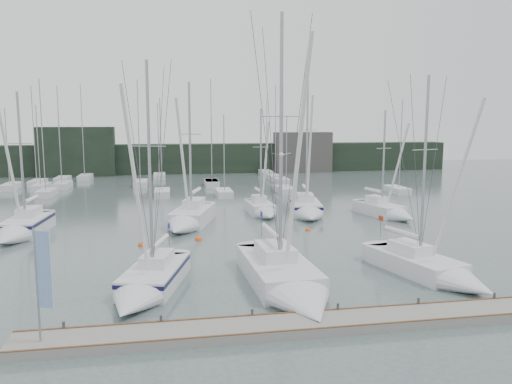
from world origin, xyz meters
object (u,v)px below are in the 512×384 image
(sailboat_mid_a, at_px, (21,229))
(sailboat_mid_d, at_px, (307,210))
(sailboat_near_center, at_px, (290,285))
(sailboat_near_right, at_px, (438,272))
(sailboat_mid_b, at_px, (188,220))
(buoy_a, at_px, (199,240))
(dock_banner, at_px, (42,276))
(buoy_b, at_px, (308,230))
(sailboat_near_left, at_px, (146,285))
(sailboat_mid_e, at_px, (389,212))
(sailboat_mid_c, at_px, (263,210))
(buoy_c, at_px, (142,246))

(sailboat_mid_a, xyz_separation_m, sailboat_mid_d, (24.31, 4.06, -0.01))
(sailboat_near_center, height_order, sailboat_near_right, sailboat_near_center)
(sailboat_mid_b, xyz_separation_m, buoy_a, (0.62, -4.69, -0.63))
(buoy_a, distance_m, dock_banner, 19.19)
(sailboat_near_right, bearing_deg, buoy_b, 89.95)
(sailboat_near_left, relative_size, sailboat_near_center, 0.82)
(sailboat_near_center, xyz_separation_m, sailboat_near_right, (8.87, 0.86, -0.08))
(sailboat_mid_d, relative_size, sailboat_mid_e, 1.27)
(sailboat_near_right, distance_m, sailboat_mid_e, 18.65)
(sailboat_mid_b, bearing_deg, sailboat_mid_a, -157.57)
(sailboat_mid_c, bearing_deg, buoy_a, -130.13)
(sailboat_near_right, xyz_separation_m, buoy_b, (-3.62, 13.96, -0.50))
(sailboat_mid_d, relative_size, buoy_c, 23.81)
(buoy_c, bearing_deg, dock_banner, -100.00)
(sailboat_near_right, relative_size, buoy_a, 21.76)
(sailboat_near_left, relative_size, sailboat_mid_a, 1.08)
(sailboat_near_left, height_order, sailboat_near_right, sailboat_near_left)
(sailboat_mid_d, distance_m, buoy_a, 13.11)
(sailboat_near_right, bearing_deg, buoy_c, 131.97)
(sailboat_near_center, bearing_deg, buoy_b, 68.21)
(sailboat_mid_d, xyz_separation_m, buoy_c, (-14.92, -8.52, -0.63))
(sailboat_near_right, relative_size, sailboat_mid_c, 1.16)
(sailboat_near_right, xyz_separation_m, dock_banner, (-19.86, -5.35, 2.60))
(sailboat_near_center, relative_size, buoy_b, 33.98)
(sailboat_near_left, bearing_deg, buoy_c, 108.85)
(sailboat_near_left, height_order, sailboat_mid_c, sailboat_near_left)
(sailboat_mid_e, bearing_deg, sailboat_near_left, -155.03)
(sailboat_near_right, height_order, buoy_a, sailboat_near_right)
(sailboat_mid_c, bearing_deg, sailboat_mid_a, -168.03)
(buoy_a, bearing_deg, sailboat_mid_e, 17.37)
(sailboat_near_center, height_order, sailboat_mid_d, sailboat_near_center)
(buoy_c, bearing_deg, sailboat_mid_e, 16.69)
(sailboat_mid_e, relative_size, buoy_a, 18.71)
(sailboat_near_left, bearing_deg, sailboat_near_right, 13.24)
(sailboat_near_center, distance_m, buoy_c, 14.50)
(buoy_a, bearing_deg, sailboat_near_right, -43.73)
(sailboat_mid_d, bearing_deg, sailboat_near_left, -117.02)
(sailboat_near_right, height_order, sailboat_mid_c, sailboat_near_right)
(sailboat_mid_b, relative_size, sailboat_mid_c, 1.21)
(sailboat_mid_d, bearing_deg, sailboat_mid_b, -156.75)
(sailboat_mid_e, bearing_deg, sailboat_mid_a, 170.06)
(buoy_b, bearing_deg, sailboat_mid_e, 23.57)
(buoy_a, relative_size, buoy_b, 1.24)
(sailboat_near_left, bearing_deg, buoy_b, 61.90)
(sailboat_near_left, bearing_deg, sailboat_mid_e, 53.83)
(sailboat_near_left, height_order, dock_banner, sailboat_near_left)
(sailboat_mid_c, relative_size, buoy_a, 18.83)
(sailboat_near_center, distance_m, buoy_a, 13.64)
(buoy_b, xyz_separation_m, dock_banner, (-16.24, -19.31, 3.10))
(buoy_b, height_order, dock_banner, dock_banner)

